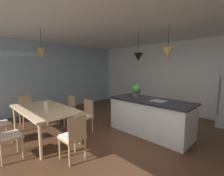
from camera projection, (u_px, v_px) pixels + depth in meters
name	position (u px, v px, depth m)	size (l,w,h in m)	color
ground_plane	(128.00, 143.00, 3.63)	(10.00, 8.40, 0.04)	#4C301E
ceiling_slab	(130.00, 18.00, 3.27)	(10.00, 8.40, 0.12)	white
wall_back_kitchen	(185.00, 78.00, 5.74)	(10.00, 0.12, 2.70)	white
window_wall_left_glazing	(50.00, 77.00, 6.30)	(0.06, 8.40, 2.70)	#9EB7C6
dining_table	(44.00, 111.00, 3.81)	(1.94, 1.03, 0.75)	#D1B284
chair_kitchen_end	(74.00, 136.00, 2.90)	(0.41, 0.41, 0.87)	tan
chair_window_end	(27.00, 109.00, 4.78)	(0.41, 0.41, 0.87)	tan
chair_far_right	(85.00, 115.00, 4.15)	(0.40, 0.40, 0.87)	tan
chair_far_left	(68.00, 109.00, 4.76)	(0.41, 0.41, 0.87)	tan
chair_near_right	(6.00, 135.00, 2.91)	(0.41, 0.41, 0.87)	tan
kitchen_island	(150.00, 116.00, 4.11)	(2.13, 0.91, 0.91)	white
pendant_over_table	(42.00, 53.00, 3.82)	(0.19, 0.19, 0.75)	black
pendant_over_island_main	(138.00, 57.00, 4.20)	(0.25, 0.25, 0.79)	black
pendant_over_island_aux	(168.00, 54.00, 3.61)	(0.25, 0.25, 0.79)	black
potted_plant_on_island	(137.00, 91.00, 4.34)	(0.23, 0.23, 0.35)	#4C4C51
vase_on_dining_table	(46.00, 106.00, 3.55)	(0.10, 0.10, 0.22)	silver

